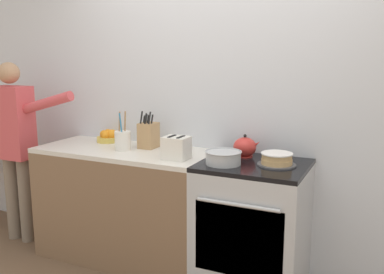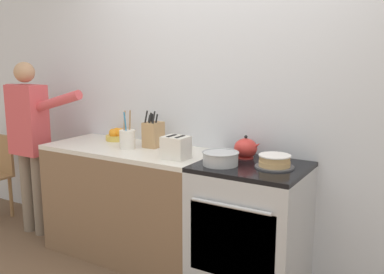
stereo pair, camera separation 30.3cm
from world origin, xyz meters
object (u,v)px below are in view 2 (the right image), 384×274
Objects in this scene: mixing_bowl at (220,158)px; person_baker at (29,134)px; stove_range at (250,228)px; knife_block at (153,134)px; fruit_bowl at (117,135)px; toaster at (176,147)px; tea_kettle at (246,148)px; utensil_crock at (127,139)px; layer_cake at (275,162)px.

person_baker is at bearing -179.77° from mixing_bowl.
knife_block is at bearing 172.20° from stove_range.
knife_block is at bearing 23.78° from person_baker.
fruit_bowl is (-0.43, 0.06, -0.06)m from knife_block.
mixing_bowl is 1.19m from fruit_bowl.
mixing_bowl is 0.76m from knife_block.
toaster reaches higher than mixing_bowl.
tea_kettle is 0.28m from mixing_bowl.
tea_kettle is 0.67× the size of utensil_crock.
toaster is (-0.53, -0.11, 0.53)m from stove_range.
stove_range is 0.56m from tea_kettle.
mixing_bowl is 0.83× the size of utensil_crock.
tea_kettle is 1.22m from fruit_bowl.
person_baker reaches higher than knife_block.
layer_cake is at bearing -6.46° from fruit_bowl.
toaster is (-0.42, -0.27, 0.01)m from tea_kettle.
layer_cake is 1.20m from utensil_crock.
utensil_crock is at bearing -35.71° from fruit_bowl.
toaster is at bearing 12.52° from person_baker.
knife_block is 0.44m from fruit_bowl.
utensil_crock is (-0.14, -0.15, -0.02)m from knife_block.
fruit_bowl is at bearing 144.29° from utensil_crock.
tea_kettle is 0.82× the size of mixing_bowl.
person_baker is (-0.76, -0.30, -0.02)m from fruit_bowl.
knife_block reaches higher than fruit_bowl.
utensil_crock is at bearing 17.12° from person_baker.
mixing_bowl is at bearing -17.90° from knife_block.
fruit_bowl is at bearing 173.54° from layer_cake.
mixing_bowl is 1.31× the size of fruit_bowl.
fruit_bowl is (-1.49, 0.17, 0.01)m from layer_cake.
fruit_bowl is (-1.34, 0.18, 0.50)m from stove_range.
knife_block is at bearing 47.60° from utensil_crock.
layer_cake is 2.25m from person_baker.
utensil_crock is (-1.20, -0.04, 0.04)m from layer_cake.
person_baker is at bearing -171.96° from tea_kettle.
mixing_bowl reaches higher than stove_range.
layer_cake is 0.36m from mixing_bowl.
knife_block is 0.19× the size of person_baker.
tea_kettle is 1.07× the size of toaster.
mixing_bowl is at bearing 0.50° from toaster.
utensil_crock is at bearing -168.30° from tea_kettle.
fruit_bowl is at bearing 33.94° from person_baker.
layer_cake is 0.31m from tea_kettle.
knife_block reaches higher than mixing_bowl.
person_baker is (-1.05, -0.09, -0.05)m from utensil_crock.
stove_range is at bearing 31.35° from mixing_bowl.
utensil_crock reaches higher than fruit_bowl.
fruit_bowl is 1.00× the size of toaster.
fruit_bowl is at bearing 172.30° from knife_block.
tea_kettle is at bearing 151.28° from layer_cake.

